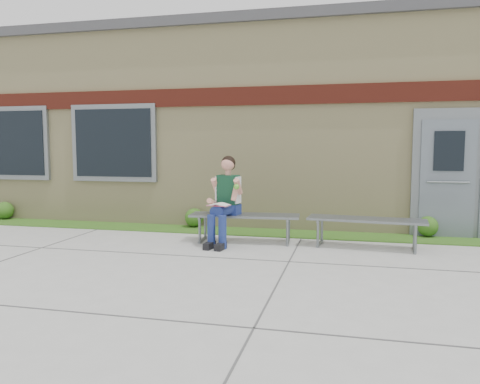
# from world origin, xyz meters

# --- Properties ---
(ground) EXTENTS (80.00, 80.00, 0.00)m
(ground) POSITION_xyz_m (0.00, 0.00, 0.00)
(ground) COLOR #9E9E99
(ground) RESTS_ON ground
(grass_strip) EXTENTS (16.00, 0.80, 0.02)m
(grass_strip) POSITION_xyz_m (0.00, 2.60, 0.01)
(grass_strip) COLOR #2D5416
(grass_strip) RESTS_ON ground
(school_building) EXTENTS (16.20, 6.22, 4.20)m
(school_building) POSITION_xyz_m (-0.00, 5.99, 2.10)
(school_building) COLOR beige
(school_building) RESTS_ON ground
(bench_left) EXTENTS (1.88, 0.65, 0.48)m
(bench_left) POSITION_xyz_m (0.09, 1.70, 0.37)
(bench_left) COLOR slate
(bench_left) RESTS_ON ground
(bench_right) EXTENTS (1.89, 0.68, 0.48)m
(bench_right) POSITION_xyz_m (2.09, 1.70, 0.37)
(bench_right) COLOR slate
(bench_right) RESTS_ON ground
(girl) EXTENTS (0.54, 0.93, 1.47)m
(girl) POSITION_xyz_m (-0.20, 1.48, 0.76)
(girl) COLOR navy
(girl) RESTS_ON ground
(shrub_west) EXTENTS (0.38, 0.38, 0.38)m
(shrub_west) POSITION_xyz_m (-5.65, 2.85, 0.21)
(shrub_west) COLOR #2D5416
(shrub_west) RESTS_ON grass_strip
(shrub_mid) EXTENTS (0.37, 0.37, 0.37)m
(shrub_mid) POSITION_xyz_m (-1.21, 2.85, 0.21)
(shrub_mid) COLOR #2D5416
(shrub_mid) RESTS_ON grass_strip
(shrub_east) EXTENTS (0.36, 0.36, 0.36)m
(shrub_east) POSITION_xyz_m (3.20, 2.85, 0.20)
(shrub_east) COLOR #2D5416
(shrub_east) RESTS_ON grass_strip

